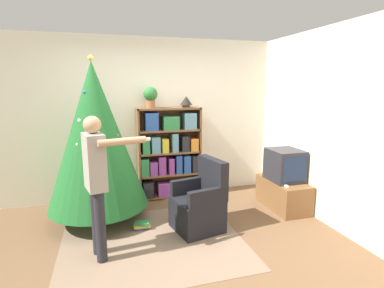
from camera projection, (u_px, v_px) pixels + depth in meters
ground_plane at (171, 249)px, 3.43m from camera, size 14.00×14.00×0.00m
wall_back at (146, 119)px, 4.93m from camera, size 8.00×0.10×2.60m
wall_right at (340, 129)px, 3.78m from camera, size 0.10×8.00×2.60m
area_rug at (153, 241)px, 3.59m from camera, size 2.12×1.84×0.01m
bookshelf at (169, 154)px, 4.93m from camera, size 1.03×0.28×1.50m
tv_stand at (283, 194)px, 4.57m from camera, size 0.46×0.88×0.44m
television at (285, 165)px, 4.48m from camera, size 0.45×0.51×0.47m
game_remote at (286, 186)px, 4.24m from camera, size 0.04×0.12×0.02m
christmas_tree at (95, 136)px, 3.95m from camera, size 1.32×1.32×2.22m
armchair at (200, 205)px, 3.86m from camera, size 0.68×0.67×0.92m
standing_person at (96, 177)px, 3.10m from camera, size 0.70×0.46×1.54m
potted_plant at (150, 96)px, 4.67m from camera, size 0.22×0.22×0.33m
table_lamp at (186, 101)px, 4.85m from camera, size 0.20×0.20×0.18m
book_pile_near_tree at (142, 225)px, 3.90m from camera, size 0.22×0.17×0.10m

